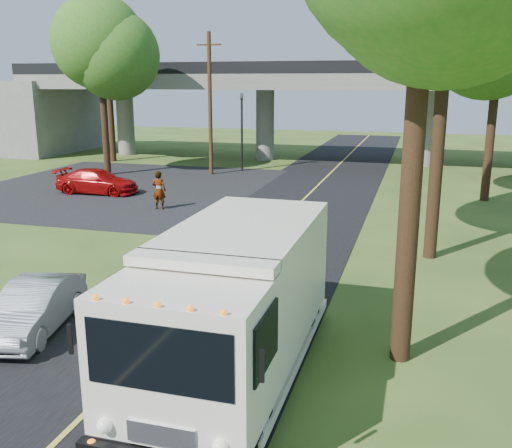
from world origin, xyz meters
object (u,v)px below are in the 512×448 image
at_px(tree_right_far, 506,31).
at_px(step_van, 234,299).
at_px(utility_pole, 210,103).
at_px(tree_left_far, 109,61).
at_px(red_sedan, 97,181).
at_px(tree_left_lot, 102,49).
at_px(silver_sedan, 34,307).
at_px(pedestrian, 159,190).
at_px(traffic_signal, 242,124).

distance_m(tree_right_far, step_van, 22.69).
relative_size(utility_pole, step_van, 1.22).
height_order(tree_left_far, step_van, tree_left_far).
bearing_deg(red_sedan, tree_right_far, -81.53).
relative_size(tree_left_lot, silver_sedan, 2.81).
relative_size(tree_left_far, pedestrian, 5.34).
relative_size(tree_left_lot, red_sedan, 2.31).
relative_size(tree_right_far, tree_left_lot, 1.05).
height_order(tree_left_lot, step_van, tree_left_lot).
distance_m(traffic_signal, silver_sedan, 26.28).
distance_m(tree_left_far, pedestrian, 19.02).
relative_size(silver_sedan, pedestrian, 2.02).
bearing_deg(tree_left_lot, tree_left_far, 116.57).
distance_m(tree_right_far, tree_left_far, 27.22).
bearing_deg(silver_sedan, red_sedan, 104.14).
bearing_deg(silver_sedan, utility_pole, 87.92).
height_order(tree_right_far, red_sedan, tree_right_far).
height_order(traffic_signal, red_sedan, traffic_signal).
distance_m(tree_left_far, red_sedan, 14.62).
bearing_deg(utility_pole, tree_right_far, -14.00).
height_order(traffic_signal, tree_left_far, tree_left_far).
relative_size(traffic_signal, utility_pole, 0.58).
relative_size(tree_right_far, step_van, 1.49).
bearing_deg(tree_left_lot, tree_right_far, -4.97).
distance_m(utility_pole, silver_sedan, 24.70).
bearing_deg(utility_pole, tree_left_lot, -161.03).
height_order(red_sedan, pedestrian, pedestrian).
bearing_deg(red_sedan, utility_pole, -27.07).
xyz_separation_m(traffic_signal, red_sedan, (-5.21, -9.85, -2.54)).
bearing_deg(red_sedan, tree_left_lot, 22.68).
height_order(tree_right_far, silver_sedan, tree_right_far).
height_order(step_van, silver_sedan, step_van).
xyz_separation_m(red_sedan, silver_sedan, (8.01, -16.15, -0.05)).
bearing_deg(traffic_signal, pedestrian, -91.02).
height_order(tree_left_far, red_sedan, tree_left_far).
bearing_deg(red_sedan, pedestrian, -120.31).
xyz_separation_m(step_van, pedestrian, (-8.42, 14.14, -0.76)).
distance_m(traffic_signal, tree_right_far, 17.18).
bearing_deg(utility_pole, tree_left_far, 157.57).
bearing_deg(tree_right_far, utility_pole, 166.00).
xyz_separation_m(silver_sedan, pedestrian, (-3.02, 13.44, 0.31)).
height_order(traffic_signal, utility_pole, utility_pole).
bearing_deg(step_van, utility_pole, 111.54).
bearing_deg(tree_left_far, silver_sedan, -63.97).
xyz_separation_m(tree_right_far, step_van, (-7.01, -20.54, -6.62)).
distance_m(step_van, silver_sedan, 5.55).
distance_m(traffic_signal, tree_left_far, 11.75).
bearing_deg(tree_left_far, tree_right_far, -17.10).
xyz_separation_m(utility_pole, silver_sedan, (4.30, -24.00, -3.98)).
relative_size(utility_pole, pedestrian, 4.86).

